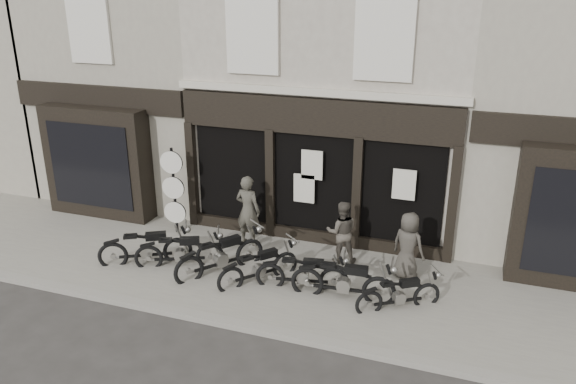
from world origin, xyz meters
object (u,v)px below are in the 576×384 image
(man_left, at_px, (248,210))
(advert_sign_post, at_px, (174,194))
(motorcycle_4, at_px, (303,276))
(man_right, at_px, (408,246))
(motorcycle_1, at_px, (181,254))
(motorcycle_2, at_px, (221,259))
(motorcycle_6, at_px, (399,297))
(man_centre, at_px, (342,232))
(motorcycle_3, at_px, (259,270))
(motorcycle_0, at_px, (147,251))
(motorcycle_5, at_px, (344,284))

(man_left, xyz_separation_m, advert_sign_post, (-2.14, 0.01, 0.17))
(motorcycle_4, xyz_separation_m, advert_sign_post, (-4.18, 1.69, 0.82))
(man_right, bearing_deg, motorcycle_1, 35.45)
(motorcycle_2, distance_m, motorcycle_6, 4.21)
(man_centre, height_order, man_right, man_right)
(motorcycle_3, height_order, motorcycle_4, motorcycle_4)
(motorcycle_0, relative_size, man_right, 1.28)
(motorcycle_5, xyz_separation_m, man_centre, (-0.48, 1.63, 0.46))
(motorcycle_5, xyz_separation_m, man_left, (-3.00, 1.79, 0.62))
(motorcycle_6, height_order, man_left, man_left)
(motorcycle_4, height_order, man_left, man_left)
(man_left, bearing_deg, motorcycle_3, 128.27)
(motorcycle_3, xyz_separation_m, man_left, (-1.00, 1.71, 0.66))
(man_centre, bearing_deg, motorcycle_3, 29.03)
(motorcycle_2, relative_size, man_centre, 1.29)
(motorcycle_3, relative_size, motorcycle_4, 0.84)
(man_centre, bearing_deg, advert_sign_post, -18.62)
(motorcycle_2, bearing_deg, motorcycle_1, 130.03)
(motorcycle_0, relative_size, man_left, 1.10)
(motorcycle_6, relative_size, man_left, 0.90)
(motorcycle_6, relative_size, man_right, 1.05)
(motorcycle_4, bearing_deg, motorcycle_1, 168.26)
(motorcycle_3, xyz_separation_m, motorcycle_6, (3.19, -0.09, -0.03))
(motorcycle_0, height_order, man_left, man_left)
(motorcycle_1, height_order, man_centre, man_centre)
(motorcycle_0, bearing_deg, motorcycle_4, -28.12)
(motorcycle_1, distance_m, man_centre, 3.91)
(motorcycle_0, bearing_deg, motorcycle_2, -23.98)
(motorcycle_6, xyz_separation_m, man_centre, (-1.67, 1.64, 0.54))
(motorcycle_3, height_order, man_left, man_left)
(motorcycle_1, height_order, motorcycle_5, motorcycle_5)
(motorcycle_1, distance_m, motorcycle_4, 3.09)
(motorcycle_0, bearing_deg, advert_sign_post, 67.57)
(motorcycle_4, xyz_separation_m, man_left, (-2.03, 1.68, 0.65))
(man_left, relative_size, advert_sign_post, 0.74)
(motorcycle_0, xyz_separation_m, motorcycle_2, (1.90, 0.19, 0.02))
(motorcycle_2, distance_m, man_right, 4.33)
(motorcycle_0, relative_size, man_centre, 1.31)
(man_centre, bearing_deg, man_left, -20.20)
(motorcycle_4, xyz_separation_m, motorcycle_6, (2.15, -0.12, -0.03))
(motorcycle_1, bearing_deg, motorcycle_2, -20.73)
(motorcycle_0, relative_size, advert_sign_post, 0.82)
(motorcycle_3, bearing_deg, advert_sign_post, 100.59)
(motorcycle_3, xyz_separation_m, advert_sign_post, (-3.14, 1.72, 0.82))
(motorcycle_0, distance_m, advert_sign_post, 1.98)
(motorcycle_5, xyz_separation_m, advert_sign_post, (-5.14, 1.80, 0.78))
(motorcycle_2, height_order, man_centre, man_centre)
(motorcycle_4, height_order, man_right, man_right)
(motorcycle_6, bearing_deg, motorcycle_2, 143.66)
(man_right, relative_size, advert_sign_post, 0.64)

